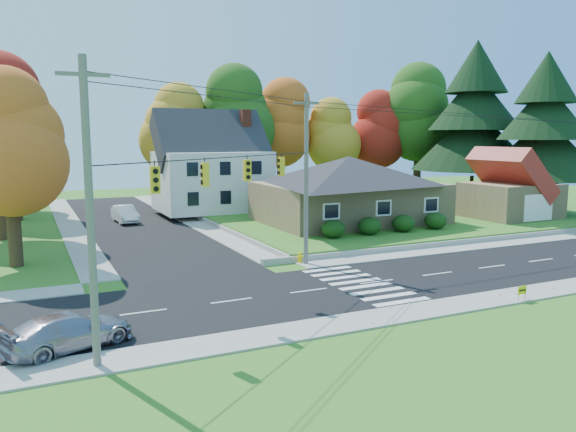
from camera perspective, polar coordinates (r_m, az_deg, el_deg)
name	(u,v)px	position (r m, az deg, el deg)	size (l,w,h in m)	color
ground	(377,282)	(29.77, 9.01, -6.65)	(120.00, 120.00, 0.00)	#3D7923
road_main	(377,282)	(29.77, 9.01, -6.63)	(90.00, 8.00, 0.02)	black
road_cross	(132,223)	(50.99, -15.59, -0.69)	(8.00, 44.00, 0.02)	black
sidewalk_north	(330,262)	(33.89, 4.24, -4.69)	(90.00, 2.00, 0.08)	#9C9A90
sidewalk_south	(441,308)	(25.95, 15.30, -8.96)	(90.00, 2.00, 0.08)	#9C9A90
lawn	(366,213)	(53.98, 7.91, 0.26)	(30.00, 30.00, 0.50)	#3D7923
ranch_house	(349,188)	(46.79, 6.19, 2.82)	(14.60, 10.60, 5.40)	tan
colonial_house	(212,167)	(54.35, -7.73, 4.91)	(10.40, 8.40, 9.60)	silver
garage	(511,191)	(52.60, 21.67, 2.41)	(7.30, 6.30, 4.60)	tan
hedge_row	(387,225)	(41.63, 10.00, -0.86)	(10.70, 1.70, 1.27)	#163A10
traffic_infrastructure	(362,182)	(29.95, 7.53, 3.47)	(38.10, 10.66, 10.00)	#666059
tree_lot_0	(174,129)	(59.50, -11.46, 8.68)	(6.72, 6.72, 12.51)	#3F2A19
tree_lot_1	(233,116)	(60.31, -5.64, 10.03)	(7.84, 7.84, 14.60)	#3F2A19
tree_lot_2	(281,123)	(63.47, -0.77, 9.38)	(7.28, 7.28, 13.56)	#3F2A19
tree_lot_3	(332,135)	(65.30, 4.45, 8.17)	(6.16, 6.16, 11.47)	#3F2A19
tree_lot_4	(380,130)	(67.65, 9.35, 8.64)	(6.72, 6.72, 12.51)	#3F2A19
tree_lot_5	(419,113)	(68.46, 13.16, 10.17)	(8.40, 8.40, 15.64)	#3F2A19
conifer_east_a	(475,119)	(63.03, 18.43, 9.37)	(12.80, 12.80, 16.96)	#3F2A19
conifer_east_b	(544,128)	(58.22, 24.58, 8.10)	(11.20, 11.20, 14.84)	#3F2A19
tree_west_0	(8,143)	(35.75, -26.54, 6.66)	(6.16, 6.16, 11.47)	#3F2A19
tree_west_2	(12,133)	(55.74, -26.20, 7.56)	(6.72, 6.72, 12.51)	#3F2A19
silver_sedan	(69,331)	(21.75, -21.34, -10.83)	(1.84, 4.51, 1.31)	#9895A5
white_car	(125,214)	(51.34, -16.22, 0.20)	(1.58, 4.53, 1.49)	silver
fire_hydrant	(300,258)	(33.53, 1.23, -4.30)	(0.39, 0.31, 0.70)	#FFD102
yard_sign	(522,290)	(28.11, 22.69, -7.00)	(0.57, 0.07, 0.71)	black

